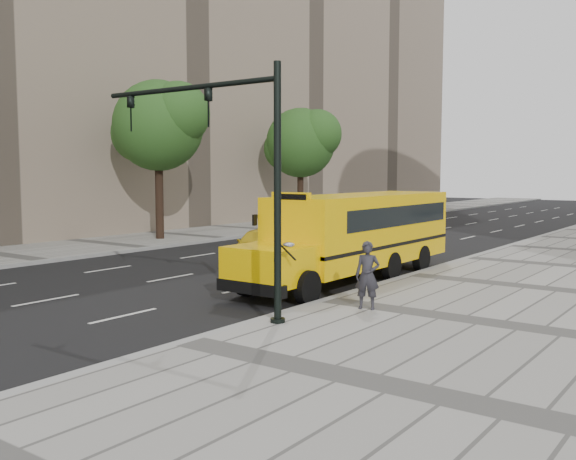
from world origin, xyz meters
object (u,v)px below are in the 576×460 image
Objects in this scene: taxi_near at (262,245)px; traffic_signal at (233,160)px; school_bus at (359,229)px; tree_c at (302,142)px; pedestrian at (367,275)px; taxi_far at (334,226)px; tree_b at (159,125)px.

traffic_signal is at bearing -69.87° from taxi_near.
traffic_signal is at bearing -84.79° from school_bus.
pedestrian is at bearing -51.51° from tree_c.
tree_c is 23.50m from school_bus.
taxi_near is at bearing 124.54° from traffic_signal.
pedestrian is at bearing -49.87° from taxi_near.
traffic_signal reaches higher than taxi_far.
school_bus is 13.29m from taxi_far.
tree_c is 1.87× the size of taxi_near.
tree_b is 11.14m from taxi_far.
traffic_signal is (5.88, -8.54, 3.34)m from taxi_near.
tree_b is 19.73m from traffic_signal.
traffic_signal is (8.46, -18.33, 3.36)m from taxi_far.
tree_b reaches higher than school_bus.
traffic_signal is (15.60, -25.29, -1.80)m from tree_c.
tree_b is at bearing 142.73° from traffic_signal.
pedestrian is at bearing -27.15° from tree_b.
taxi_near reaches higher than taxi_far.
taxi_near is 10.89m from traffic_signal.
taxi_far is 2.46× the size of pedestrian.
traffic_signal is at bearing -151.08° from pedestrian.
school_bus is at bearing -59.95° from taxi_far.
taxi_far is (7.14, -6.96, -5.16)m from tree_c.
school_bus is 1.81× the size of traffic_signal.
school_bus reaches higher than taxi_far.
traffic_signal reaches higher than school_bus.
taxi_far is (-7.77, 10.73, -1.03)m from school_bus.
tree_c is 29.34m from pedestrian.
school_bus is (14.91, -17.69, -4.13)m from tree_c.
taxi_far is 20.46m from traffic_signal.
tree_b is 1.97× the size of taxi_near.
tree_c is 1.86× the size of taxi_far.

